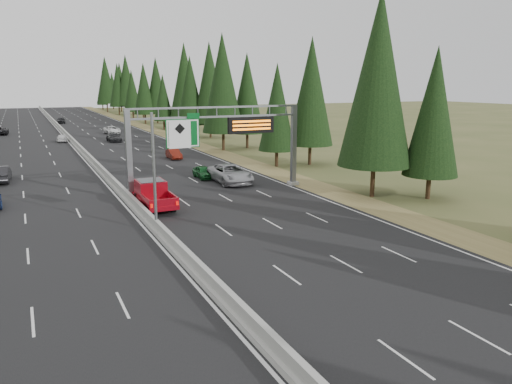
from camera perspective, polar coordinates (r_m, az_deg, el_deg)
road at (r=88.02m, az=-20.15°, el=5.21°), size 32.00×260.00×0.08m
shoulder_right at (r=91.33m, az=-8.94°, el=6.05°), size 3.60×260.00×0.06m
median_barrier at (r=87.98m, az=-20.17°, el=5.45°), size 0.70×260.00×0.85m
sign_gantry at (r=45.43m, az=-3.66°, el=6.47°), size 16.75×0.98×7.80m
hov_sign_pole at (r=33.56m, az=-10.63°, el=3.22°), size 2.80×0.50×8.00m
tree_row_right at (r=79.83m, az=-3.31°, el=12.00°), size 11.46×238.69×18.86m
silver_minivan at (r=50.13m, az=-2.96°, el=2.11°), size 3.04×6.58×1.83m
red_pickup at (r=41.26m, az=-11.76°, el=-0.05°), size 2.30×6.43×2.10m
car_ahead_green at (r=52.77m, az=-6.02°, el=2.28°), size 1.57×3.81×1.29m
car_ahead_dkred at (r=66.75m, az=-9.37°, el=4.31°), size 1.47×3.95×1.29m
car_ahead_dkgrey at (r=88.63m, az=-15.94°, el=6.02°), size 2.11×4.91×1.41m
car_ahead_white at (r=102.07m, az=-16.15°, el=6.82°), size 2.83×5.49×1.48m
car_ahead_far at (r=132.62m, az=-21.38°, el=7.66°), size 2.21×4.65×1.54m
car_onc_near at (r=56.65m, az=-27.19°, el=1.84°), size 2.02×5.09×1.65m
car_onc_white at (r=90.85m, az=-21.32°, el=5.77°), size 1.92×4.01×1.32m
car_onc_far at (r=108.38m, az=-27.18°, el=6.27°), size 2.88×5.80×1.58m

